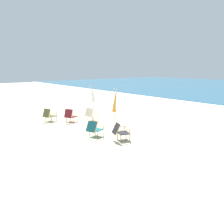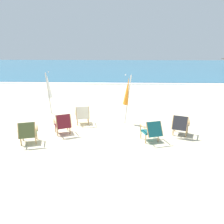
{
  "view_description": "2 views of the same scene",
  "coord_description": "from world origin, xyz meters",
  "px_view_note": "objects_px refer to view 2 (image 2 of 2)",
  "views": [
    {
      "loc": [
        9.88,
        -6.7,
        3.21
      ],
      "look_at": [
        0.17,
        1.49,
        0.63
      ],
      "focal_mm": 35.0,
      "sensor_mm": 36.0,
      "label": 1
    },
    {
      "loc": [
        0.72,
        -8.02,
        3.13
      ],
      "look_at": [
        0.36,
        0.63,
        0.6
      ],
      "focal_mm": 35.0,
      "sensor_mm": 36.0,
      "label": 2
    }
  ],
  "objects_px": {
    "beach_chair_front_left": "(180,125)",
    "beach_chair_back_left": "(152,131)",
    "beach_chair_mid_center": "(63,124)",
    "beach_chair_back_right": "(28,132)",
    "beach_chair_front_right": "(83,115)",
    "umbrella_furled_white": "(49,87)",
    "umbrella_furled_orange": "(127,92)"
  },
  "relations": [
    {
      "from": "beach_chair_front_right",
      "to": "beach_chair_back_left",
      "type": "bearing_deg",
      "value": -32.23
    },
    {
      "from": "beach_chair_mid_center",
      "to": "beach_chair_front_right",
      "type": "bearing_deg",
      "value": 64.5
    },
    {
      "from": "beach_chair_back_left",
      "to": "umbrella_furled_orange",
      "type": "height_order",
      "value": "umbrella_furled_orange"
    },
    {
      "from": "beach_chair_back_right",
      "to": "beach_chair_back_left",
      "type": "height_order",
      "value": "beach_chair_back_right"
    },
    {
      "from": "beach_chair_back_right",
      "to": "beach_chair_back_left",
      "type": "bearing_deg",
      "value": 4.8
    },
    {
      "from": "beach_chair_mid_center",
      "to": "umbrella_furled_white",
      "type": "distance_m",
      "value": 3.05
    },
    {
      "from": "beach_chair_front_left",
      "to": "umbrella_furled_orange",
      "type": "relative_size",
      "value": 0.42
    },
    {
      "from": "beach_chair_back_right",
      "to": "beach_chair_back_left",
      "type": "relative_size",
      "value": 0.92
    },
    {
      "from": "beach_chair_front_left",
      "to": "umbrella_furled_orange",
      "type": "bearing_deg",
      "value": 144.89
    },
    {
      "from": "beach_chair_back_left",
      "to": "umbrella_furled_orange",
      "type": "xyz_separation_m",
      "value": [
        -0.81,
        1.99,
        0.96
      ]
    },
    {
      "from": "beach_chair_back_left",
      "to": "beach_chair_front_left",
      "type": "bearing_deg",
      "value": 28.84
    },
    {
      "from": "beach_chair_back_left",
      "to": "umbrella_furled_white",
      "type": "distance_m",
      "value": 5.6
    },
    {
      "from": "beach_chair_front_left",
      "to": "umbrella_furled_orange",
      "type": "xyz_separation_m",
      "value": [
        -1.94,
        1.37,
        0.96
      ]
    },
    {
      "from": "beach_chair_front_right",
      "to": "umbrella_furled_white",
      "type": "height_order",
      "value": "umbrella_furled_white"
    },
    {
      "from": "beach_chair_back_left",
      "to": "beach_chair_back_right",
      "type": "bearing_deg",
      "value": -175.2
    },
    {
      "from": "beach_chair_front_left",
      "to": "umbrella_furled_white",
      "type": "height_order",
      "value": "umbrella_furled_white"
    },
    {
      "from": "beach_chair_front_left",
      "to": "beach_chair_front_right",
      "type": "distance_m",
      "value": 3.96
    },
    {
      "from": "umbrella_furled_white",
      "to": "beach_chair_mid_center",
      "type": "bearing_deg",
      "value": -63.09
    },
    {
      "from": "beach_chair_mid_center",
      "to": "beach_chair_back_right",
      "type": "xyz_separation_m",
      "value": [
        -0.96,
        -0.91,
        -0.0
      ]
    },
    {
      "from": "beach_chair_mid_center",
      "to": "beach_chair_back_right",
      "type": "height_order",
      "value": "beach_chair_mid_center"
    },
    {
      "from": "beach_chair_back_left",
      "to": "beach_chair_mid_center",
      "type": "bearing_deg",
      "value": 170.18
    },
    {
      "from": "umbrella_furled_orange",
      "to": "beach_chair_back_right",
      "type": "bearing_deg",
      "value": -145.25
    },
    {
      "from": "beach_chair_front_right",
      "to": "umbrella_furled_orange",
      "type": "bearing_deg",
      "value": 8.94
    },
    {
      "from": "beach_chair_back_left",
      "to": "beach_chair_front_right",
      "type": "bearing_deg",
      "value": 147.77
    },
    {
      "from": "beach_chair_front_right",
      "to": "beach_chair_back_left",
      "type": "height_order",
      "value": "beach_chair_front_right"
    },
    {
      "from": "beach_chair_front_left",
      "to": "beach_chair_back_left",
      "type": "height_order",
      "value": "beach_chair_front_left"
    },
    {
      "from": "beach_chair_front_left",
      "to": "beach_chair_back_left",
      "type": "relative_size",
      "value": 1.0
    },
    {
      "from": "beach_chair_mid_center",
      "to": "beach_chair_front_left",
      "type": "relative_size",
      "value": 0.95
    },
    {
      "from": "beach_chair_front_left",
      "to": "beach_chair_front_right",
      "type": "relative_size",
      "value": 1.1
    },
    {
      "from": "beach_chair_front_left",
      "to": "umbrella_furled_orange",
      "type": "distance_m",
      "value": 2.56
    },
    {
      "from": "umbrella_furled_white",
      "to": "beach_chair_front_left",
      "type": "bearing_deg",
      "value": -24.0
    },
    {
      "from": "beach_chair_back_left",
      "to": "umbrella_furled_orange",
      "type": "distance_m",
      "value": 2.35
    }
  ]
}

